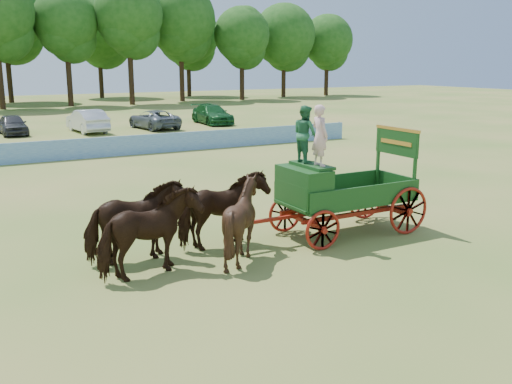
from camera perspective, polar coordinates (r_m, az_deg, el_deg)
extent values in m
plane|color=#9D8347|center=(16.72, 13.11, -4.46)|extent=(160.00, 160.00, 0.00)
imported|color=#331A0E|center=(13.37, -10.61, -4.14)|extent=(2.61, 1.62, 2.05)
imported|color=#331A0E|center=(14.38, -12.00, -2.99)|extent=(2.46, 1.17, 2.05)
imported|color=#331A0E|center=(14.26, -1.42, -2.83)|extent=(2.00, 1.81, 2.05)
imported|color=#331A0E|center=(15.21, -3.34, -1.85)|extent=(2.51, 1.31, 2.05)
cube|color=#9B220F|center=(15.91, 4.72, -2.80)|extent=(0.12, 2.00, 0.12)
cube|color=#9B220F|center=(17.69, 12.85, -1.47)|extent=(0.12, 2.00, 0.12)
cube|color=#9B220F|center=(16.31, 10.20, -2.13)|extent=(3.80, 0.10, 0.12)
cube|color=#9B220F|center=(17.15, 7.90, -1.30)|extent=(3.80, 0.10, 0.12)
cube|color=#9B220F|center=(15.40, 1.94, -2.71)|extent=(2.80, 0.09, 0.09)
cube|color=#194717|center=(16.66, 9.05, -0.77)|extent=(3.80, 1.80, 0.10)
cube|color=#194717|center=(15.93, 11.03, -0.38)|extent=(3.80, 0.06, 0.55)
cube|color=#194717|center=(17.28, 7.31, 0.80)|extent=(3.80, 0.06, 0.55)
cube|color=#194717|center=(17.79, 13.88, 0.87)|extent=(0.06, 1.80, 0.55)
cube|color=#194717|center=(15.68, 4.79, 0.55)|extent=(0.85, 1.70, 1.05)
cube|color=#194717|center=(15.70, 5.59, 2.67)|extent=(0.55, 1.50, 0.08)
cube|color=#194717|center=(15.52, 3.60, -0.32)|extent=(0.10, 1.60, 0.65)
cube|color=#194717|center=(15.68, 4.14, -1.31)|extent=(0.55, 1.60, 0.06)
cube|color=#194717|center=(17.05, 15.61, 2.48)|extent=(0.08, 0.08, 1.80)
cube|color=#194717|center=(18.20, 12.11, 3.31)|extent=(0.08, 0.08, 1.80)
cube|color=#194717|center=(17.53, 13.91, 4.84)|extent=(0.07, 1.75, 0.75)
cube|color=gold|center=(17.48, 13.98, 6.14)|extent=(0.08, 1.80, 0.09)
cube|color=gold|center=(17.50, 13.81, 4.84)|extent=(0.02, 1.30, 0.12)
torus|color=#9B220F|center=(15.17, 6.70, -3.82)|extent=(1.09, 0.09, 1.09)
torus|color=#9B220F|center=(16.69, 2.92, -2.20)|extent=(1.09, 0.09, 1.09)
torus|color=#9B220F|center=(17.00, 14.99, -1.82)|extent=(1.39, 0.09, 1.39)
torus|color=#9B220F|center=(18.37, 10.91, -0.53)|extent=(1.39, 0.09, 1.39)
imported|color=beige|center=(15.29, 6.40, 5.63)|extent=(0.39, 0.60, 1.63)
imported|color=#286C43|center=(15.87, 4.94, 5.81)|extent=(0.60, 0.77, 1.58)
cube|color=#1F5BA8|center=(31.66, -10.56, 4.75)|extent=(26.00, 0.08, 1.05)
imported|color=#333338|center=(42.57, -23.15, 6.21)|extent=(1.74, 4.12, 1.39)
imported|color=silver|center=(42.35, -16.51, 6.84)|extent=(2.13, 5.02, 1.61)
imported|color=slate|center=(43.50, -10.19, 7.17)|extent=(2.98, 5.28, 1.39)
imported|color=#144C1E|center=(46.38, -4.40, 7.75)|extent=(2.36, 5.30, 1.51)
cylinder|color=#382314|center=(66.08, -24.17, 9.89)|extent=(0.60, 0.60, 5.39)
cylinder|color=#382314|center=(68.25, -18.14, 10.28)|extent=(0.60, 0.60, 5.02)
sphere|color=#184913|center=(68.35, -18.55, 15.92)|extent=(7.02, 7.02, 7.02)
cylinder|color=#382314|center=(68.70, -12.36, 10.82)|extent=(0.60, 0.60, 5.50)
sphere|color=#184913|center=(68.86, -12.67, 16.97)|extent=(7.76, 7.76, 7.76)
cylinder|color=#382314|center=(73.74, -7.42, 11.12)|extent=(0.60, 0.60, 5.46)
sphere|color=#184913|center=(73.89, -7.59, 16.80)|extent=(8.72, 8.72, 8.72)
cylinder|color=#382314|center=(75.97, -1.41, 10.90)|extent=(0.60, 0.60, 4.50)
sphere|color=#184913|center=(76.00, -1.44, 15.46)|extent=(7.20, 7.20, 7.20)
cylinder|color=#382314|center=(82.16, 2.77, 11.09)|extent=(0.60, 0.60, 4.62)
sphere|color=#184913|center=(82.20, 2.82, 15.42)|extent=(8.66, 8.66, 8.66)
cylinder|color=#382314|center=(86.80, 7.04, 11.01)|extent=(0.60, 0.60, 4.34)
sphere|color=#184913|center=(86.81, 7.15, 14.85)|extent=(7.42, 7.42, 7.42)
cylinder|color=#382314|center=(76.76, -23.42, 10.28)|extent=(0.60, 0.60, 5.55)
sphere|color=#184913|center=(76.91, -23.93, 15.81)|extent=(9.58, 9.58, 9.58)
cylinder|color=#382314|center=(82.89, -15.24, 10.83)|extent=(0.60, 0.60, 5.08)
sphere|color=#184913|center=(82.98, -15.52, 15.54)|extent=(9.44, 9.44, 9.44)
cylinder|color=#382314|center=(84.10, -6.72, 11.08)|extent=(0.60, 0.60, 4.70)
sphere|color=#184913|center=(84.14, -6.84, 15.38)|extent=(8.79, 8.79, 8.79)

